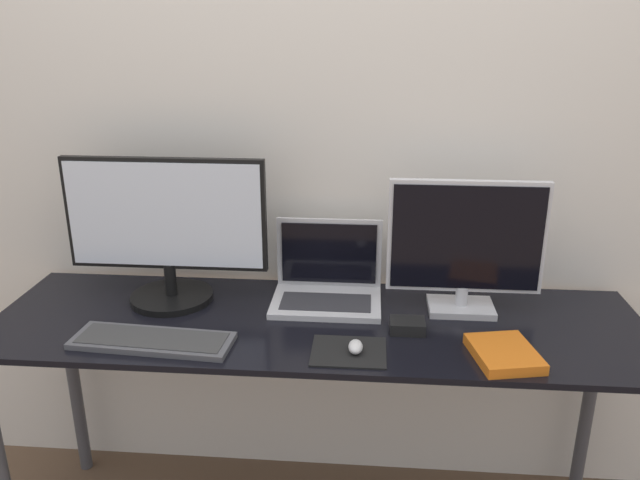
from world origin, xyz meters
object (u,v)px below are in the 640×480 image
at_px(laptop, 327,282).
at_px(mouse, 356,347).
at_px(keyboard, 152,341).
at_px(power_brick, 407,326).
at_px(monitor_right, 466,245).
at_px(book, 504,354).
at_px(monitor_left, 166,230).

xyz_separation_m(laptop, mouse, (0.10, -0.33, -0.04)).
relative_size(keyboard, power_brick, 4.53).
bearing_deg(monitor_right, mouse, -137.03).
height_order(mouse, book, mouse).
height_order(monitor_left, monitor_right, monitor_left).
relative_size(keyboard, mouse, 7.28).
distance_m(keyboard, power_brick, 0.70).
xyz_separation_m(mouse, book, (0.38, 0.01, -0.01)).
bearing_deg(mouse, monitor_left, 153.74).
bearing_deg(mouse, keyboard, 179.09).
bearing_deg(laptop, keyboard, -144.34).
distance_m(mouse, book, 0.38).
relative_size(monitor_right, mouse, 7.44).
relative_size(monitor_left, book, 2.81).
bearing_deg(keyboard, book, -0.09).
bearing_deg(laptop, power_brick, -39.20).
relative_size(laptop, power_brick, 3.39).
bearing_deg(power_brick, keyboard, -169.48).
height_order(laptop, keyboard, laptop).
height_order(book, power_brick, power_brick).
relative_size(laptop, keyboard, 0.75).
height_order(monitor_right, power_brick, monitor_right).
relative_size(laptop, book, 1.54).
distance_m(monitor_left, mouse, 0.68).
bearing_deg(monitor_left, book, -16.17).
bearing_deg(laptop, monitor_right, -6.39).
bearing_deg(mouse, laptop, 106.42).
height_order(mouse, power_brick, mouse).
height_order(monitor_right, keyboard, monitor_right).
xyz_separation_m(monitor_left, monitor_right, (0.89, 0.00, -0.02)).
distance_m(monitor_left, monitor_right, 0.89).
relative_size(monitor_right, laptop, 1.37).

